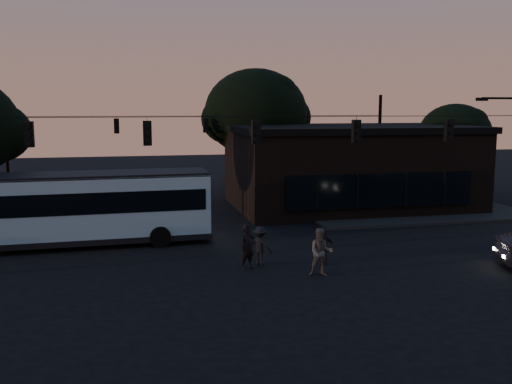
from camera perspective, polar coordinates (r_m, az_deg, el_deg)
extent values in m
plane|color=black|center=(21.24, 2.39, -9.60)|extent=(120.00, 120.00, 0.00)
cube|color=black|center=(38.24, 14.43, -1.61)|extent=(14.00, 10.00, 0.15)
cube|color=black|center=(38.47, 9.22, 2.26)|extent=(15.00, 10.00, 5.00)
cube|color=black|center=(38.28, 9.32, 6.28)|extent=(15.40, 10.40, 0.40)
cube|color=black|center=(33.90, 12.40, 0.15)|extent=(11.50, 0.18, 2.00)
cylinder|color=black|center=(42.76, -0.04, 2.31)|extent=(0.44, 0.44, 4.00)
ellipsoid|color=black|center=(42.52, -0.04, 7.95)|extent=(7.60, 7.60, 6.46)
cylinder|color=black|center=(44.42, 19.07, 1.43)|extent=(0.44, 0.44, 3.00)
ellipsoid|color=black|center=(44.17, 19.27, 5.48)|extent=(5.20, 5.20, 4.42)
cylinder|color=black|center=(24.08, 0.00, 7.55)|extent=(26.00, 0.03, 0.03)
cube|color=black|center=(23.82, -21.74, 5.38)|extent=(0.34, 0.30, 1.00)
cube|color=black|center=(23.53, -10.81, 5.80)|extent=(0.34, 0.30, 1.00)
cube|color=black|center=(24.10, 0.00, 6.01)|extent=(0.34, 0.30, 1.00)
cube|color=black|center=(25.46, 9.99, 6.01)|extent=(0.34, 0.30, 1.00)
cube|color=black|center=(27.51, 18.72, 5.87)|extent=(0.34, 0.30, 1.00)
cylinder|color=black|center=(40.35, -23.70, 3.73)|extent=(0.24, 0.24, 7.50)
cylinder|color=black|center=(43.61, 12.21, 4.55)|extent=(0.24, 0.24, 7.50)
cylinder|color=black|center=(39.85, -5.08, 7.59)|extent=(26.00, 0.03, 0.03)
cube|color=black|center=(39.52, -13.77, 6.43)|extent=(0.34, 0.30, 1.00)
cube|color=black|center=(39.87, -5.06, 6.66)|extent=(0.34, 0.30, 1.00)
cube|color=black|center=(41.09, 3.32, 6.73)|extent=(0.34, 0.30, 1.00)
cube|color=#A2C4CE|center=(28.50, -17.24, -1.28)|extent=(12.33, 3.20, 2.89)
cube|color=black|center=(28.45, -17.27, -0.73)|extent=(11.84, 3.22, 1.00)
cube|color=black|center=(28.30, -17.37, 1.61)|extent=(12.33, 3.20, 0.17)
cube|color=black|center=(28.79, -17.11, -4.34)|extent=(12.44, 3.26, 0.28)
cylinder|color=black|center=(27.47, -9.54, -4.45)|extent=(1.01, 0.31, 1.00)
cylinder|color=black|center=(30.18, -10.02, -3.29)|extent=(1.01, 0.31, 1.00)
imported|color=black|center=(23.39, -0.87, -5.50)|extent=(0.81, 0.69, 1.88)
imported|color=#4C4945|center=(22.59, 6.52, -6.01)|extent=(1.08, 0.93, 1.92)
imported|color=black|center=(24.24, 6.77, -5.45)|extent=(0.96, 0.52, 1.56)
imported|color=black|center=(24.08, 0.43, -5.39)|extent=(1.20, 1.14, 1.63)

